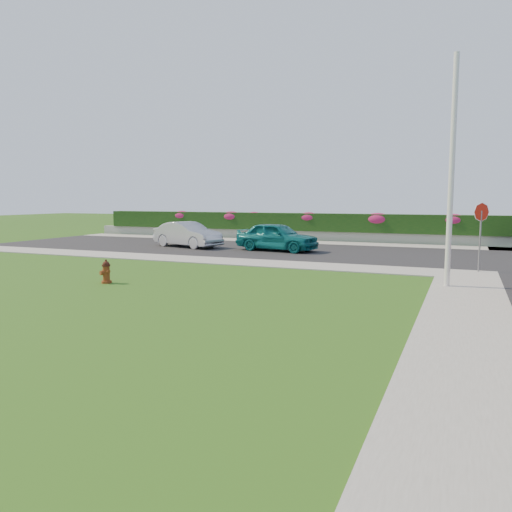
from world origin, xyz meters
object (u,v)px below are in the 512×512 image
at_px(sedan_teal, 277,237).
at_px(stop_sign, 481,221).
at_px(sedan_silver, 188,234).
at_px(utility_pole, 452,173).
at_px(fire_hydrant, 106,272).

distance_m(sedan_teal, stop_sign, 9.94).
bearing_deg(sedan_teal, sedan_silver, 99.15).
height_order(utility_pole, stop_sign, utility_pole).
xyz_separation_m(fire_hydrant, sedan_teal, (1.64, 10.79, 0.40)).
xyz_separation_m(sedan_silver, utility_pole, (13.24, -7.37, 2.66)).
bearing_deg(fire_hydrant, sedan_silver, 132.54).
relative_size(fire_hydrant, sedan_teal, 0.18).
bearing_deg(sedan_teal, utility_pole, -123.82).
bearing_deg(fire_hydrant, utility_pole, 43.74).
height_order(sedan_teal, stop_sign, stop_sign).
distance_m(fire_hydrant, utility_pole, 10.80).
bearing_deg(stop_sign, fire_hydrant, -166.92).
xyz_separation_m(fire_hydrant, utility_pole, (9.81, 3.37, 3.02)).
distance_m(fire_hydrant, sedan_silver, 11.27).
height_order(sedan_silver, stop_sign, stop_sign).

